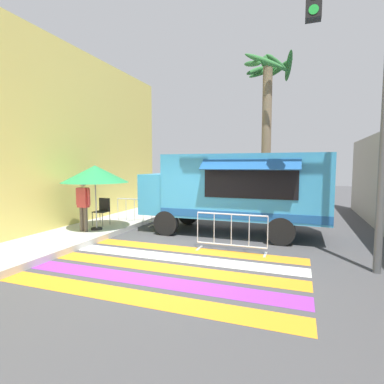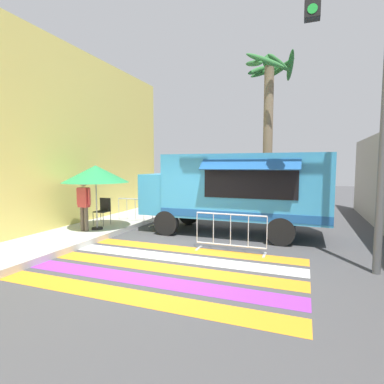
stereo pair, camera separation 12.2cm
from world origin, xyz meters
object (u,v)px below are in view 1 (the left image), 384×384
object	(u,v)px
patio_umbrella	(95,174)
barricade_side	(135,213)
vendor_person	(83,202)
barricade_front	(231,233)
food_truck	(232,188)
palm_tree	(267,110)
traffic_signal_pole	(345,57)
folding_chair	(103,209)

from	to	relation	value
patio_umbrella	barricade_side	world-z (taller)	patio_umbrella
vendor_person	barricade_front	size ratio (longest dim) A/B	0.87
food_truck	patio_umbrella	xyz separation A→B (m)	(-4.13, -1.70, 0.45)
food_truck	palm_tree	bearing A→B (deg)	81.06
patio_umbrella	palm_tree	distance (m)	8.06
traffic_signal_pole	vendor_person	size ratio (longest dim) A/B	4.04
traffic_signal_pole	folding_chair	bearing A→B (deg)	167.37
palm_tree	vendor_person	bearing A→B (deg)	-128.70
food_truck	vendor_person	size ratio (longest dim) A/B	3.62
food_truck	traffic_signal_pole	world-z (taller)	traffic_signal_pole
vendor_person	barricade_side	size ratio (longest dim) A/B	1.11
food_truck	folding_chair	world-z (taller)	food_truck
patio_umbrella	barricade_side	bearing A→B (deg)	77.77
patio_umbrella	barricade_front	distance (m)	4.86
vendor_person	barricade_front	distance (m)	4.85
vendor_person	food_truck	bearing A→B (deg)	38.63
folding_chair	vendor_person	size ratio (longest dim) A/B	0.57
vendor_person	folding_chair	bearing A→B (deg)	107.94
folding_chair	barricade_side	size ratio (longest dim) A/B	0.63
folding_chair	barricade_side	world-z (taller)	folding_chair
palm_tree	folding_chair	bearing A→B (deg)	-134.74
patio_umbrella	barricade_front	bearing A→B (deg)	-5.52
traffic_signal_pole	folding_chair	distance (m)	8.45
patio_umbrella	barricade_side	xyz separation A→B (m)	(0.38, 1.76, -1.51)
palm_tree	food_truck	bearing A→B (deg)	-98.94
traffic_signal_pole	barricade_side	size ratio (longest dim) A/B	4.47
patio_umbrella	folding_chair	world-z (taller)	patio_umbrella
folding_chair	barricade_front	bearing A→B (deg)	-33.03
folding_chair	barricade_front	world-z (taller)	folding_chair
traffic_signal_pole	folding_chair	xyz separation A→B (m)	(-7.37, 1.65, -3.79)
food_truck	vendor_person	xyz separation A→B (m)	(-4.34, -2.06, -0.43)
patio_umbrella	folding_chair	bearing A→B (deg)	111.95
folding_chair	palm_tree	distance (m)	8.25
patio_umbrella	barricade_side	size ratio (longest dim) A/B	1.44
barricade_front	palm_tree	xyz separation A→B (m)	(0.18, 6.32, 4.23)
traffic_signal_pole	barricade_side	world-z (taller)	traffic_signal_pole
traffic_signal_pole	vendor_person	distance (m)	8.06
barricade_side	patio_umbrella	bearing A→B (deg)	-102.23
barricade_side	traffic_signal_pole	bearing A→B (deg)	-21.75
vendor_person	palm_tree	distance (m)	8.77
barricade_front	barricade_side	world-z (taller)	same
patio_umbrella	barricade_front	size ratio (longest dim) A/B	1.13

